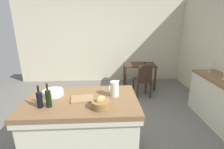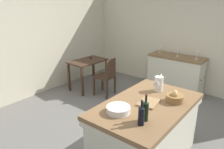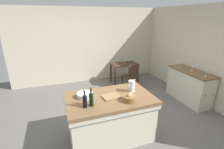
# 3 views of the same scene
# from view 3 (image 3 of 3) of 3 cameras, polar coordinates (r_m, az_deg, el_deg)

# --- Properties ---
(ground_plane) EXTENTS (6.76, 6.76, 0.00)m
(ground_plane) POSITION_cam_3_polar(r_m,az_deg,el_deg) (4.11, 0.65, -14.17)
(ground_plane) COLOR #66635E
(wall_back) EXTENTS (5.32, 0.12, 2.60)m
(wall_back) POSITION_cam_3_polar(r_m,az_deg,el_deg) (6.01, -8.06, 9.93)
(wall_back) COLOR beige
(wall_back) RESTS_ON ground
(wall_right) EXTENTS (0.12, 5.20, 2.60)m
(wall_right) POSITION_cam_3_polar(r_m,az_deg,el_deg) (5.06, 29.66, 5.79)
(wall_right) COLOR beige
(wall_right) RESTS_ON ground
(island_table) EXTENTS (1.61, 0.98, 0.88)m
(island_table) POSITION_cam_3_polar(r_m,az_deg,el_deg) (3.26, -0.74, -14.20)
(island_table) COLOR brown
(island_table) RESTS_ON ground
(side_cabinet) EXTENTS (0.52, 1.32, 0.90)m
(side_cabinet) POSITION_cam_3_polar(r_m,az_deg,el_deg) (5.08, 25.24, -3.60)
(side_cabinet) COLOR brown
(side_cabinet) RESTS_ON ground
(writing_desk) EXTENTS (0.93, 0.61, 0.79)m
(writing_desk) POSITION_cam_3_polar(r_m,az_deg,el_deg) (5.75, 4.27, 2.67)
(writing_desk) COLOR #3D281C
(writing_desk) RESTS_ON ground
(wooden_chair) EXTENTS (0.45, 0.45, 0.90)m
(wooden_chair) POSITION_cam_3_polar(r_m,az_deg,el_deg) (5.25, 6.70, -0.61)
(wooden_chair) COLOR #3D281C
(wooden_chair) RESTS_ON ground
(pitcher) EXTENTS (0.17, 0.13, 0.27)m
(pitcher) POSITION_cam_3_polar(r_m,az_deg,el_deg) (3.24, 6.80, -3.99)
(pitcher) COLOR silver
(pitcher) RESTS_ON island_table
(wash_bowl) EXTENTS (0.30, 0.30, 0.08)m
(wash_bowl) POSITION_cam_3_polar(r_m,az_deg,el_deg) (3.08, -9.44, -7.04)
(wash_bowl) COLOR silver
(wash_bowl) RESTS_ON island_table
(bread_basket) EXTENTS (0.24, 0.24, 0.17)m
(bread_basket) POSITION_cam_3_polar(r_m,az_deg,el_deg) (2.91, 6.22, -8.12)
(bread_basket) COLOR olive
(bread_basket) RESTS_ON island_table
(cutting_board) EXTENTS (0.34, 0.28, 0.02)m
(cutting_board) POSITION_cam_3_polar(r_m,az_deg,el_deg) (3.04, -0.37, -7.69)
(cutting_board) COLOR #99754C
(cutting_board) RESTS_ON island_table
(wine_bottle_dark) EXTENTS (0.07, 0.07, 0.32)m
(wine_bottle_dark) POSITION_cam_3_polar(r_m,az_deg,el_deg) (2.73, -7.23, -8.35)
(wine_bottle_dark) COLOR black
(wine_bottle_dark) RESTS_ON island_table
(wine_bottle_amber) EXTENTS (0.07, 0.07, 0.30)m
(wine_bottle_amber) POSITION_cam_3_polar(r_m,az_deg,el_deg) (2.71, -9.44, -8.96)
(wine_bottle_amber) COLOR black
(wine_bottle_amber) RESTS_ON island_table
(wine_glass_far_left) EXTENTS (0.07, 0.07, 0.18)m
(wine_glass_far_left) POSITION_cam_3_polar(r_m,az_deg,el_deg) (4.61, 30.03, 0.95)
(wine_glass_far_left) COLOR white
(wine_glass_far_left) RESTS_ON side_cabinet
(wine_glass_left) EXTENTS (0.07, 0.07, 0.16)m
(wine_glass_left) POSITION_cam_3_polar(r_m,az_deg,el_deg) (4.90, 26.24, 2.32)
(wine_glass_left) COLOR white
(wine_glass_left) RESTS_ON side_cabinet
(wine_glass_middle) EXTENTS (0.07, 0.07, 0.17)m
(wine_glass_middle) POSITION_cam_3_polar(r_m,az_deg,el_deg) (5.23, 22.78, 3.89)
(wine_glass_middle) COLOR white
(wine_glass_middle) RESTS_ON side_cabinet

